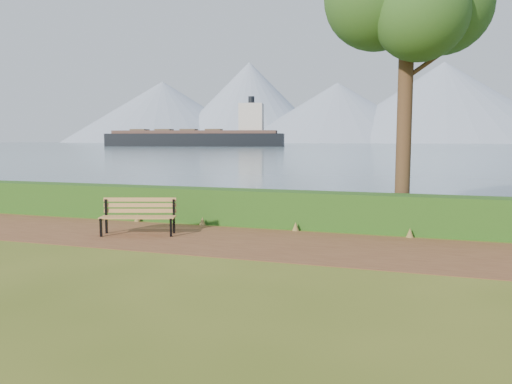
% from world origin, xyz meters
% --- Properties ---
extents(ground, '(140.00, 140.00, 0.00)m').
position_xyz_m(ground, '(0.00, 0.00, 0.00)').
color(ground, '#465618').
rests_on(ground, ground).
extents(path, '(40.00, 3.40, 0.01)m').
position_xyz_m(path, '(0.00, 0.30, 0.01)').
color(path, brown).
rests_on(path, ground).
extents(hedge, '(32.00, 0.85, 1.00)m').
position_xyz_m(hedge, '(0.00, 2.60, 0.50)').
color(hedge, '#1B3F12').
rests_on(hedge, ground).
extents(water, '(700.00, 510.00, 0.00)m').
position_xyz_m(water, '(0.00, 260.00, 0.01)').
color(water, slate).
rests_on(water, ground).
extents(mountains, '(585.00, 190.00, 70.00)m').
position_xyz_m(mountains, '(-9.17, 406.05, 27.70)').
color(mountains, '#7D8EA7').
rests_on(mountains, ground).
extents(bench, '(1.94, 1.09, 0.94)m').
position_xyz_m(bench, '(-2.08, 0.31, 0.54)').
color(bench, black).
rests_on(bench, ground).
extents(cargo_ship, '(64.76, 23.24, 19.45)m').
position_xyz_m(cargo_ship, '(-70.54, 154.61, 2.90)').
color(cargo_ship, black).
rests_on(cargo_ship, ground).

